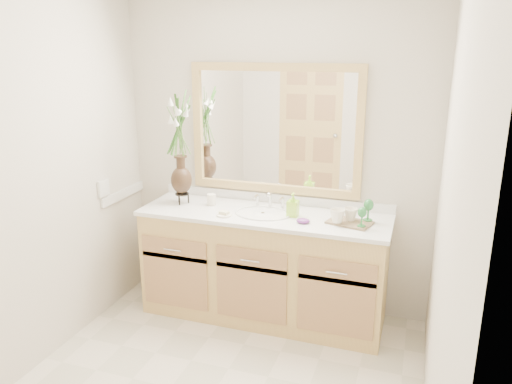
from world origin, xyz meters
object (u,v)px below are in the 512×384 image
(flower_vase, at_px, (180,136))
(tumbler, at_px, (211,200))
(soap_bottle, at_px, (293,206))
(tray, at_px, (350,223))

(flower_vase, relative_size, tumbler, 9.05)
(flower_vase, height_order, soap_bottle, flower_vase)
(flower_vase, relative_size, soap_bottle, 5.07)
(flower_vase, height_order, tray, flower_vase)
(flower_vase, xyz_separation_m, tumbler, (0.23, 0.03, -0.49))
(flower_vase, distance_m, soap_bottle, 1.00)
(tumbler, distance_m, soap_bottle, 0.66)
(flower_vase, bearing_deg, tumbler, 7.33)
(tumbler, xyz_separation_m, soap_bottle, (0.66, -0.05, 0.03))
(tumbler, bearing_deg, soap_bottle, -4.64)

